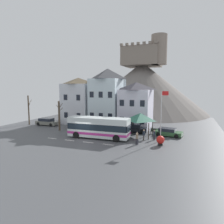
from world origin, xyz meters
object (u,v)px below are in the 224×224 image
(townhouse_01, at_px, (108,97))
(townhouse_02, at_px, (136,105))
(hilltop_castle, at_px, (142,87))
(pedestrian_01, at_px, (144,134))
(transit_bus, at_px, (99,128))
(parked_car_02, at_px, (81,125))
(bare_tree_01, at_px, (29,110))
(pedestrian_02, at_px, (130,132))
(flagpole, at_px, (162,112))
(pedestrian_00, at_px, (154,134))
(parked_car_03, at_px, (135,128))
(pedestrian_03, at_px, (137,138))
(townhouse_00, at_px, (79,101))
(harbour_buoy, at_px, (160,140))
(bare_tree_00, at_px, (59,115))
(parked_car_01, at_px, (168,132))
(public_bench, at_px, (156,131))
(bus_shelter, at_px, (140,117))

(townhouse_01, relative_size, townhouse_02, 1.33)
(hilltop_castle, height_order, pedestrian_01, hilltop_castle)
(transit_bus, relative_size, parked_car_02, 2.31)
(pedestrian_01, bearing_deg, bare_tree_01, 171.36)
(pedestrian_02, height_order, flagpole, flagpole)
(pedestrian_00, bearing_deg, townhouse_01, 140.63)
(townhouse_01, distance_m, pedestrian_02, 12.58)
(parked_car_03, distance_m, pedestrian_01, 5.18)
(parked_car_03, height_order, pedestrian_01, pedestrian_01)
(townhouse_02, height_order, pedestrian_03, townhouse_02)
(townhouse_01, xyz_separation_m, hilltop_castle, (2.03, 21.97, 2.13))
(townhouse_00, relative_size, harbour_buoy, 7.30)
(townhouse_02, relative_size, parked_car_02, 2.10)
(bare_tree_00, bearing_deg, townhouse_01, 55.97)
(bare_tree_00, xyz_separation_m, bare_tree_01, (-9.13, 2.44, 0.36))
(townhouse_02, height_order, parked_car_01, townhouse_02)
(hilltop_castle, distance_m, harbour_buoy, 35.67)
(parked_car_02, height_order, pedestrian_01, pedestrian_01)
(parked_car_02, bearing_deg, public_bench, -174.71)
(bus_shelter, bearing_deg, parked_car_02, 170.81)
(public_bench, xyz_separation_m, bare_tree_01, (-25.39, -0.92, 2.54))
(pedestrian_00, distance_m, pedestrian_03, 3.66)
(hilltop_castle, xyz_separation_m, bare_tree_00, (-7.73, -30.40, -5.09))
(hilltop_castle, relative_size, pedestrian_01, 24.33)
(pedestrian_01, bearing_deg, parked_car_01, 52.32)
(transit_bus, height_order, parked_car_03, transit_bus)
(pedestrian_00, height_order, pedestrian_01, pedestrian_01)
(pedestrian_03, height_order, flagpole, flagpole)
(bus_shelter, height_order, pedestrian_02, bus_shelter)
(pedestrian_02, bearing_deg, pedestrian_03, -58.02)
(transit_bus, height_order, bare_tree_01, bare_tree_01)
(bus_shelter, bearing_deg, hilltop_castle, 102.35)
(townhouse_02, xyz_separation_m, harbour_buoy, (6.11, -11.00, -3.51))
(townhouse_01, distance_m, hilltop_castle, 22.17)
(pedestrian_00, height_order, harbour_buoy, pedestrian_00)
(transit_bus, distance_m, harbour_buoy, 9.16)
(bus_shelter, height_order, harbour_buoy, bus_shelter)
(pedestrian_02, xyz_separation_m, harbour_buoy, (4.85, -2.40, -0.16))
(pedestrian_01, bearing_deg, public_bench, 77.33)
(transit_bus, relative_size, pedestrian_01, 6.01)
(townhouse_01, xyz_separation_m, pedestrian_03, (9.18, -12.17, -4.72))
(parked_car_01, height_order, parked_car_03, parked_car_03)
(bus_shelter, relative_size, pedestrian_02, 2.34)
(pedestrian_03, distance_m, harbour_buoy, 3.02)
(flagpole, bearing_deg, transit_bus, -169.29)
(townhouse_01, height_order, parked_car_03, townhouse_01)
(hilltop_castle, height_order, parked_car_03, hilltop_castle)
(bus_shelter, xyz_separation_m, parked_car_02, (-11.66, 1.88, -2.37))
(pedestrian_01, bearing_deg, transit_bus, -169.64)
(bare_tree_00, height_order, bare_tree_01, bare_tree_01)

